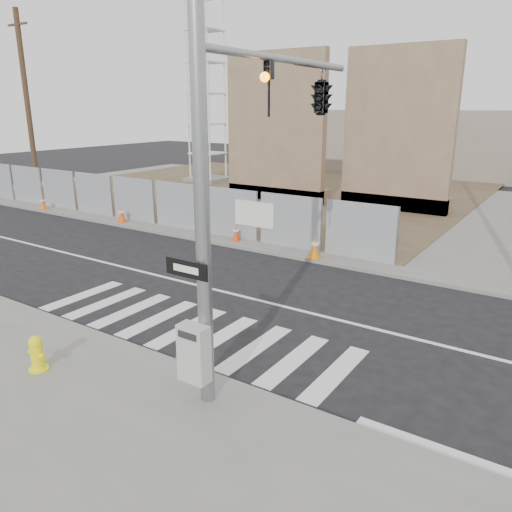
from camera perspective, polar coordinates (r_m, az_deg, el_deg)
The scene contains 13 objects.
ground at distance 14.40m, azimuth -1.25°, elevation -4.72°, with size 100.00×100.00×0.00m, color black.
sidewalk_far at distance 26.65m, azimuth 16.24°, elevation 4.78°, with size 50.00×20.00×0.12m, color slate.
signal_pole at distance 10.35m, azimuth 3.63°, elevation 14.03°, with size 0.96×5.87×7.00m.
chain_link_fence at distance 24.19m, azimuth -14.16°, elevation 6.34°, with size 24.60×0.04×2.00m, color gray.
concrete_wall_left at distance 28.25m, azimuth 2.26°, elevation 12.87°, with size 6.00×1.30×8.00m.
concrete_wall_right at distance 26.44m, azimuth 15.83°, elevation 12.00°, with size 5.50×1.30×8.00m.
crane_tower at distance 36.22m, azimuth -5.86°, elevation 22.58°, with size 2.60×2.60×18.15m.
utility_pole_left at distance 30.51m, azimuth -24.62°, elevation 15.15°, with size 1.60×0.28×10.00m.
fire_hydrant at distance 11.15m, azimuth -23.76°, elevation -10.14°, with size 0.47×0.45×0.75m.
traffic_cone_a at distance 28.35m, azimuth -23.21°, elevation 5.61°, with size 0.37×0.37×0.71m.
traffic_cone_b at distance 23.97m, azimuth -15.11°, elevation 4.64°, with size 0.41×0.41×0.75m.
traffic_cone_c at distance 19.93m, azimuth -2.30°, elevation 2.67°, with size 0.38×0.38×0.64m.
traffic_cone_d at distance 17.66m, azimuth 6.71°, elevation 0.99°, with size 0.47×0.47×0.80m.
Camera 1 is at (7.67, -10.99, 5.25)m, focal length 35.00 mm.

